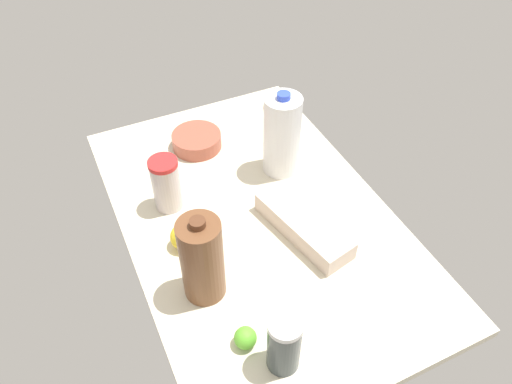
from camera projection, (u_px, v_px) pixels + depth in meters
The scene contains 10 objects.
countertop at pixel (256, 219), 150.23cm from camera, with size 120.00×76.00×3.00cm, color beige.
milk_jug at pixel (282, 135), 154.85cm from camera, with size 11.61×11.61×28.90cm.
tumbler_cup at pixel (166, 184), 146.19cm from camera, with size 8.62×8.62×17.60cm.
shaker_bottle at pixel (284, 344), 110.24cm from camera, with size 7.87×7.87×17.04cm.
egg_carton at pixel (303, 225), 142.32cm from camera, with size 31.94×10.63×6.16cm, color beige.
mixing_bowl at pixel (197, 141), 170.49cm from camera, with size 16.78×16.78×5.19cm, color #A9513E.
chocolate_milk_jug at pixel (202, 260), 121.69cm from camera, with size 10.82×10.82×26.85cm.
lime_far_back at pixel (245, 338), 117.61cm from camera, with size 5.50×5.50×5.50cm, color #5FB930.
orange_by_jug at pixel (277, 99), 186.08cm from camera, with size 7.85×7.85×7.85cm, color orange.
lemon_beside_bowl at pixel (183, 237), 138.49cm from camera, with size 7.42×7.42×7.42cm, color yellow.
Camera 1 is at (-91.47, 43.01, 112.95)cm, focal length 35.00 mm.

